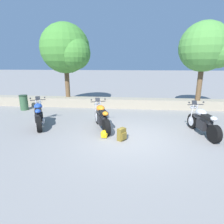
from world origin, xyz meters
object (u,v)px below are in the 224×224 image
object	(u,v)px
motorcycle_blue_near_left	(39,115)
trash_bin	(24,103)
motorcycle_silver_far_right	(203,122)
leafy_tree_far_left	(67,50)
motorcycle_orange_centre	(102,117)
rider_backpack	(122,134)
leafy_tree_mid_left	(207,48)
rider_helmet	(104,134)

from	to	relation	value
motorcycle_blue_near_left	trash_bin	bearing A→B (deg)	130.57
motorcycle_silver_far_right	leafy_tree_far_left	bearing A→B (deg)	146.96
motorcycle_orange_centre	trash_bin	bearing A→B (deg)	151.62
motorcycle_silver_far_right	rider_backpack	world-z (taller)	motorcycle_silver_far_right
rider_backpack	leafy_tree_mid_left	xyz separation A→B (m)	(4.24, 4.75, 3.16)
leafy_tree_far_left	leafy_tree_mid_left	distance (m)	7.80
motorcycle_orange_centre	leafy_tree_far_left	size ratio (longest dim) A/B	0.45
motorcycle_blue_near_left	rider_helmet	world-z (taller)	motorcycle_blue_near_left
motorcycle_orange_centre	leafy_tree_mid_left	size ratio (longest dim) A/B	0.46
leafy_tree_far_left	leafy_tree_mid_left	xyz separation A→B (m)	(7.79, -0.37, 0.00)
trash_bin	motorcycle_silver_far_right	bearing A→B (deg)	-18.20
motorcycle_blue_near_left	motorcycle_silver_far_right	distance (m)	6.62
rider_helmet	trash_bin	size ratio (longest dim) A/B	0.33
motorcycle_blue_near_left	leafy_tree_far_left	distance (m)	4.91
leafy_tree_far_left	trash_bin	bearing A→B (deg)	-149.26
motorcycle_silver_far_right	leafy_tree_far_left	xyz separation A→B (m)	(-6.55, 4.26, 2.91)
motorcycle_blue_near_left	motorcycle_orange_centre	distance (m)	2.73
rider_backpack	leafy_tree_far_left	size ratio (longest dim) A/B	0.11
rider_helmet	leafy_tree_far_left	size ratio (longest dim) A/B	0.06
rider_backpack	trash_bin	size ratio (longest dim) A/B	0.55
motorcycle_blue_near_left	rider_helmet	xyz separation A→B (m)	(2.96, -1.00, -0.35)
motorcycle_blue_near_left	trash_bin	xyz separation A→B (m)	(-2.22, 2.59, -0.05)
rider_backpack	rider_helmet	size ratio (longest dim) A/B	1.68
motorcycle_orange_centre	leafy_tree_mid_left	world-z (taller)	leafy_tree_mid_left
motorcycle_orange_centre	rider_helmet	size ratio (longest dim) A/B	7.01
motorcycle_silver_far_right	trash_bin	world-z (taller)	motorcycle_silver_far_right
rider_helmet	motorcycle_silver_far_right	bearing A→B (deg)	10.71
motorcycle_orange_centre	trash_bin	xyz separation A→B (m)	(-4.95, 2.67, -0.05)
motorcycle_silver_far_right	motorcycle_blue_near_left	bearing A→B (deg)	177.31
leafy_tree_mid_left	trash_bin	size ratio (longest dim) A/B	4.93
rider_backpack	motorcycle_blue_near_left	bearing A→B (deg)	162.00
motorcycle_orange_centre	leafy_tree_mid_left	distance (m)	6.94
rider_backpack	leafy_tree_mid_left	size ratio (longest dim) A/B	0.11
leafy_tree_far_left	rider_helmet	bearing A→B (deg)	-59.61
rider_helmet	leafy_tree_far_left	bearing A→B (deg)	120.39
leafy_tree_mid_left	motorcycle_blue_near_left	bearing A→B (deg)	-155.50
rider_backpack	rider_helmet	bearing A→B (deg)	165.08
rider_backpack	trash_bin	distance (m)	6.94
motorcycle_orange_centre	leafy_tree_far_left	world-z (taller)	leafy_tree_far_left
rider_helmet	leafy_tree_far_left	xyz separation A→B (m)	(-2.90, 4.95, 3.26)
motorcycle_orange_centre	rider_helmet	xyz separation A→B (m)	(0.23, -0.92, -0.35)
leafy_tree_mid_left	motorcycle_silver_far_right	bearing A→B (deg)	-107.70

